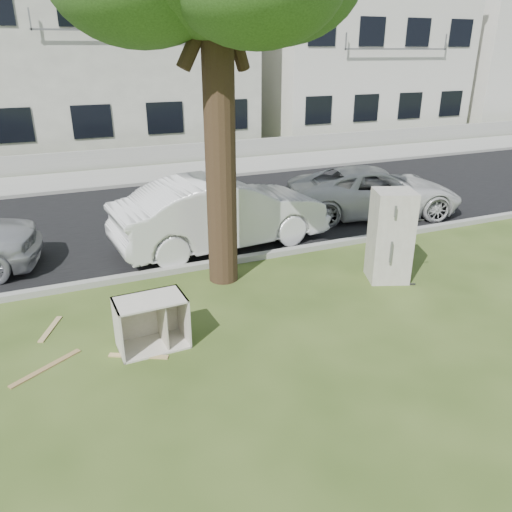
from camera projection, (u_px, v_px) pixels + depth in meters
name	position (u px, v px, depth m)	size (l,w,h in m)	color
ground	(284.00, 318.00, 8.16)	(120.00, 120.00, 0.00)	#344819
road	(185.00, 215.00, 13.26)	(120.00, 7.00, 0.01)	black
kerb_near	(231.00, 263.00, 10.25)	(120.00, 0.18, 0.12)	gray
kerb_far	(155.00, 184.00, 16.28)	(120.00, 0.18, 0.12)	gray
sidewalk	(146.00, 175.00, 17.51)	(120.00, 2.80, 0.01)	gray
low_wall	(137.00, 157.00, 18.74)	(120.00, 0.15, 0.70)	gray
townhouse_center	(109.00, 58.00, 21.62)	(11.22, 8.16, 7.44)	beige
townhouse_right	(344.00, 63.00, 26.08)	(10.20, 8.16, 6.84)	silver
fridge	(390.00, 236.00, 9.24)	(0.71, 0.66, 1.73)	#B5B2A3
cabinet	(152.00, 323.00, 7.24)	(1.00, 0.62, 0.78)	beige
plank_a	(46.00, 368.00, 6.86)	(1.07, 0.09, 0.02)	#967749
plank_b	(138.00, 356.00, 7.12)	(0.86, 0.09, 0.02)	tan
plank_c	(50.00, 329.00, 7.81)	(0.77, 0.09, 0.02)	tan
car_center	(221.00, 213.00, 10.87)	(1.64, 4.71, 1.55)	silver
car_right	(375.00, 191.00, 13.10)	(2.06, 4.48, 1.24)	silver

